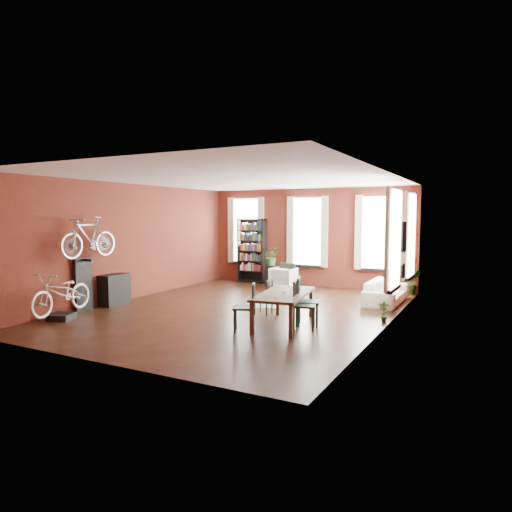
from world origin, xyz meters
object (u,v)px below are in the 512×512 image
Objects in this scene: dining_chair_d at (308,302)px; bookshelf at (252,251)px; white_armchair at (283,277)px; bike_trainer at (62,317)px; plant_stand at (271,276)px; dining_chair_a at (244,307)px; bicycle_floor at (61,274)px; cream_sofa at (386,288)px; console_table at (114,289)px; dining_table at (284,309)px; dining_chair_c at (304,305)px; dining_chair_b at (263,297)px.

dining_chair_d is 0.46× the size of bookshelf.
bike_trainer is (-2.63, -6.24, -0.30)m from white_armchair.
dining_chair_a is at bearing -69.61° from plant_stand.
bike_trainer is 0.96m from bicycle_floor.
cream_sofa reaches higher than console_table.
console_table is (-1.28, -5.20, -0.70)m from bookshelf.
dining_table is 0.54m from dining_chair_d.
dining_chair_a reaches higher than plant_stand.
bicycle_floor reaches higher than dining_chair_a.
plant_stand is (2.03, 6.61, 0.27)m from bike_trainer.
bike_trainer is at bearing -111.59° from bicycle_floor.
console_table is 1.18× the size of plant_stand.
bookshelf is at bearing 22.15° from dining_chair_c.
dining_chair_a is 1.24m from dining_chair_c.
dining_chair_d is at bearing 163.86° from cream_sofa.
dining_chair_a reaches higher than console_table.
dining_chair_b is at bearing 11.26° from console_table.
bicycle_floor is at bearing 131.42° from cream_sofa.
bookshelf is (-3.04, 6.00, 0.62)m from dining_chair_a.
bicycle_floor reaches higher than dining_chair_c.
dining_chair_d is 0.57× the size of bicycle_floor.
dining_chair_b is (-0.88, 0.78, 0.07)m from dining_table.
dining_chair_a is at bearing 119.07° from dining_chair_d.
white_armchair is 6.78m from bike_trainer.
dining_chair_b is 4.03m from console_table.
bicycle_floor is at bearing -98.58° from bookshelf.
dining_chair_a reaches higher than dining_chair_b.
bike_trainer is (-5.07, -2.07, -0.44)m from dining_chair_d.
white_armchair is at bearing 57.20° from console_table.
dining_chair_b is 0.84× the size of dining_chair_c.
dining_chair_c reaches higher than plant_stand.
dining_chair_c reaches higher than bike_trainer.
dining_chair_a is 1.16× the size of dining_chair_b.
bike_trainer is at bearing 94.21° from dining_chair_d.
dining_chair_c reaches higher than dining_chair_b.
dining_table is at bearing -61.52° from plant_stand.
dining_chair_a is 2.02× the size of bike_trainer.
plant_stand is at bearing 72.93° from bike_trainer.
dining_chair_d is 1.27× the size of console_table.
plant_stand is 0.38× the size of bicycle_floor.
dining_chair_d is 0.49× the size of cream_sofa.
dining_chair_c is 1.24× the size of console_table.
bike_trainer is at bearing -83.29° from console_table.
bookshelf is 2.94× the size of white_armchair.
dining_chair_b reaches higher than bike_trainer.
console_table is (-4.32, 0.80, -0.08)m from dining_chair_a.
cream_sofa is at bearing -17.75° from plant_stand.
bicycle_floor is (-6.01, -5.30, 0.62)m from cream_sofa.
bookshelf reaches higher than dining_chair_c.
dining_chair_c is 0.34m from dining_chair_d.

